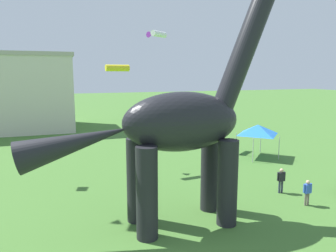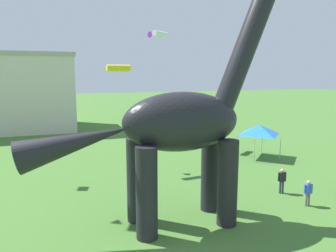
{
  "view_description": "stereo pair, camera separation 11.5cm",
  "coord_description": "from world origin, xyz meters",
  "px_view_note": "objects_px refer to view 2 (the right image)",
  "views": [
    {
      "loc": [
        -4.25,
        -9.03,
        7.53
      ],
      "look_at": [
        0.92,
        5.43,
        5.03
      ],
      "focal_mm": 34.4,
      "sensor_mm": 36.0,
      "label": 1
    },
    {
      "loc": [
        -4.14,
        -9.07,
        7.53
      ],
      "look_at": [
        0.92,
        5.43,
        5.03
      ],
      "focal_mm": 34.4,
      "sensor_mm": 36.0,
      "label": 2
    }
  ],
  "objects_px": {
    "festival_canopy_tent": "(259,130)",
    "kite_mid_center": "(158,34)",
    "person_near_flyer": "(282,178)",
    "kite_near_low": "(118,68)",
    "dinosaur_sculpture": "(181,122)",
    "person_strolling_adult": "(308,190)"
  },
  "relations": [
    {
      "from": "festival_canopy_tent",
      "to": "kite_near_low",
      "type": "height_order",
      "value": "kite_near_low"
    },
    {
      "from": "dinosaur_sculpture",
      "to": "person_strolling_adult",
      "type": "height_order",
      "value": "dinosaur_sculpture"
    },
    {
      "from": "kite_mid_center",
      "to": "festival_canopy_tent",
      "type": "bearing_deg",
      "value": -47.22
    },
    {
      "from": "person_strolling_adult",
      "to": "dinosaur_sculpture",
      "type": "bearing_deg",
      "value": 19.72
    },
    {
      "from": "festival_canopy_tent",
      "to": "kite_near_low",
      "type": "bearing_deg",
      "value": 176.4
    },
    {
      "from": "dinosaur_sculpture",
      "to": "person_near_flyer",
      "type": "bearing_deg",
      "value": 39.8
    },
    {
      "from": "person_strolling_adult",
      "to": "festival_canopy_tent",
      "type": "height_order",
      "value": "festival_canopy_tent"
    },
    {
      "from": "person_near_flyer",
      "to": "kite_mid_center",
      "type": "distance_m",
      "value": 19.2
    },
    {
      "from": "person_near_flyer",
      "to": "kite_near_low",
      "type": "distance_m",
      "value": 14.26
    },
    {
      "from": "person_strolling_adult",
      "to": "person_near_flyer",
      "type": "relative_size",
      "value": 0.94
    },
    {
      "from": "kite_near_low",
      "to": "dinosaur_sculpture",
      "type": "bearing_deg",
      "value": -84.28
    },
    {
      "from": "dinosaur_sculpture",
      "to": "festival_canopy_tent",
      "type": "bearing_deg",
      "value": 67.9
    },
    {
      "from": "dinosaur_sculpture",
      "to": "kite_near_low",
      "type": "bearing_deg",
      "value": 123.09
    },
    {
      "from": "person_strolling_adult",
      "to": "kite_mid_center",
      "type": "height_order",
      "value": "kite_mid_center"
    },
    {
      "from": "person_near_flyer",
      "to": "kite_near_low",
      "type": "height_order",
      "value": "kite_near_low"
    },
    {
      "from": "festival_canopy_tent",
      "to": "kite_mid_center",
      "type": "distance_m",
      "value": 13.7
    },
    {
      "from": "person_strolling_adult",
      "to": "festival_canopy_tent",
      "type": "distance_m",
      "value": 11.05
    },
    {
      "from": "festival_canopy_tent",
      "to": "kite_mid_center",
      "type": "bearing_deg",
      "value": 132.78
    },
    {
      "from": "dinosaur_sculpture",
      "to": "kite_near_low",
      "type": "relative_size",
      "value": 7.81
    },
    {
      "from": "person_strolling_adult",
      "to": "kite_mid_center",
      "type": "bearing_deg",
      "value": -56.39
    },
    {
      "from": "kite_near_low",
      "to": "person_near_flyer",
      "type": "bearing_deg",
      "value": -45.86
    },
    {
      "from": "dinosaur_sculpture",
      "to": "kite_mid_center",
      "type": "xyz_separation_m",
      "value": [
        4.4,
        17.44,
        6.24
      ]
    }
  ]
}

